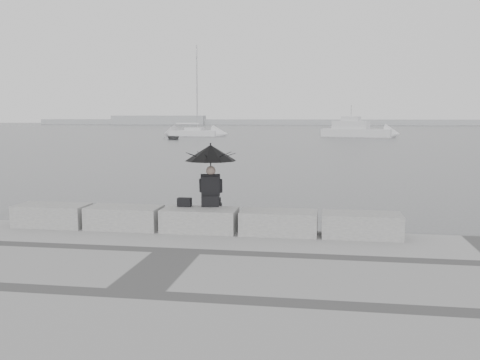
% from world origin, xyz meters
% --- Properties ---
extents(ground, '(360.00, 360.00, 0.00)m').
position_xyz_m(ground, '(0.00, 0.00, 0.00)').
color(ground, '#434548').
rests_on(ground, ground).
extents(stone_block_far_left, '(1.60, 0.80, 0.50)m').
position_xyz_m(stone_block_far_left, '(-3.40, -0.45, 0.75)').
color(stone_block_far_left, slate).
rests_on(stone_block_far_left, promenade).
extents(stone_block_left, '(1.60, 0.80, 0.50)m').
position_xyz_m(stone_block_left, '(-1.70, -0.45, 0.75)').
color(stone_block_left, slate).
rests_on(stone_block_left, promenade).
extents(stone_block_centre, '(1.60, 0.80, 0.50)m').
position_xyz_m(stone_block_centre, '(0.00, -0.45, 0.75)').
color(stone_block_centre, slate).
rests_on(stone_block_centre, promenade).
extents(stone_block_right, '(1.60, 0.80, 0.50)m').
position_xyz_m(stone_block_right, '(1.70, -0.45, 0.75)').
color(stone_block_right, slate).
rests_on(stone_block_right, promenade).
extents(stone_block_far_right, '(1.60, 0.80, 0.50)m').
position_xyz_m(stone_block_far_right, '(3.40, -0.45, 0.75)').
color(stone_block_far_right, slate).
rests_on(stone_block_far_right, promenade).
extents(seated_person, '(1.13, 1.13, 1.39)m').
position_xyz_m(seated_person, '(0.16, -0.07, 2.00)').
color(seated_person, black).
rests_on(seated_person, stone_block_centre).
extents(bag, '(0.30, 0.17, 0.19)m').
position_xyz_m(bag, '(-0.39, -0.24, 1.10)').
color(bag, black).
rests_on(bag, stone_block_centre).
extents(distant_landmass, '(180.00, 8.00, 2.80)m').
position_xyz_m(distant_landmass, '(-8.14, 154.51, 0.90)').
color(distant_landmass, '#96999B').
rests_on(distant_landmass, ground).
extents(sailboat_left, '(7.31, 3.35, 12.90)m').
position_xyz_m(sailboat_left, '(-16.08, 63.42, 0.53)').
color(sailboat_left, silver).
rests_on(sailboat_left, ground).
extents(motor_cruiser, '(9.99, 5.80, 4.50)m').
position_xyz_m(motor_cruiser, '(6.85, 64.12, 0.89)').
color(motor_cruiser, silver).
rests_on(motor_cruiser, ground).
extents(dinghy, '(3.38, 2.72, 0.53)m').
position_xyz_m(dinghy, '(-16.10, 52.69, 0.27)').
color(dinghy, slate).
rests_on(dinghy, ground).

